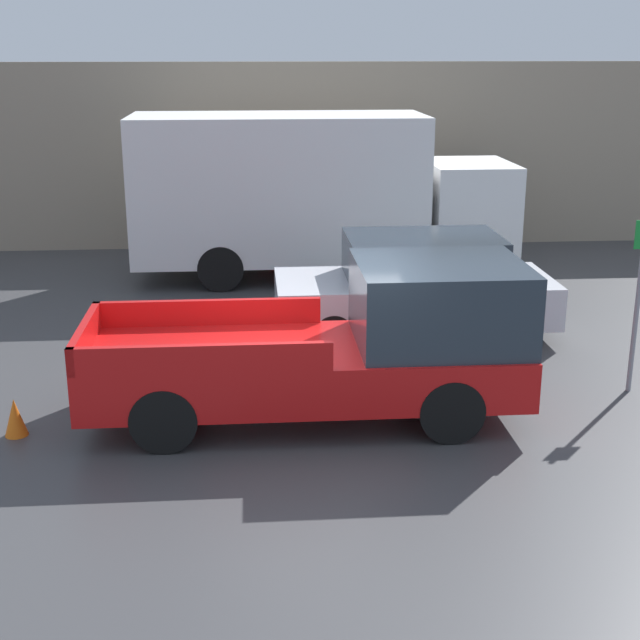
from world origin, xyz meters
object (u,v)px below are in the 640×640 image
car (416,286)px  parking_sign (639,293)px  pickup_truck (347,346)px  delivery_truck (309,192)px  traffic_cone (15,417)px  newspaper_box (271,227)px

car → parking_sign: 3.93m
pickup_truck → delivery_truck: size_ratio=0.72×
pickup_truck → traffic_cone: 4.35m
car → delivery_truck: (-1.54, 4.20, 0.97)m
delivery_truck → newspaper_box: size_ratio=7.33×
newspaper_box → traffic_cone: 11.26m
car → parking_sign: bearing=-48.1°
delivery_truck → car: bearing=-69.8°
pickup_truck → newspaper_box: pickup_truck is taller
pickup_truck → delivery_truck: delivery_truck is taller
pickup_truck → delivery_truck: (0.02, 7.66, 0.84)m
car → delivery_truck: delivery_truck is taller
delivery_truck → parking_sign: (4.14, -7.09, -0.37)m
delivery_truck → traffic_cone: (-4.29, -7.97, -1.58)m
pickup_truck → car: 3.80m
delivery_truck → parking_sign: 8.22m
pickup_truck → traffic_cone: size_ratio=11.60×
pickup_truck → car: (1.56, 3.46, -0.13)m
pickup_truck → traffic_cone: pickup_truck is taller
parking_sign → traffic_cone: 8.56m
newspaper_box → traffic_cone: newspaper_box is taller
delivery_truck → newspaper_box: (-0.74, 2.72, -1.28)m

